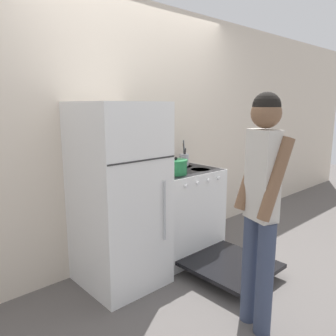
# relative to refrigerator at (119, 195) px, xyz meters

# --- Properties ---
(ground_plane) EXTENTS (14.00, 14.00, 0.00)m
(ground_plane) POSITION_rel_refrigerator_xyz_m (0.47, 0.35, -0.79)
(ground_plane) COLOR #5B5654
(wall_back) EXTENTS (10.00, 0.06, 2.55)m
(wall_back) POSITION_rel_refrigerator_xyz_m (0.47, 0.38, 0.48)
(wall_back) COLOR beige
(wall_back) RESTS_ON ground_plane
(refrigerator) EXTENTS (0.66, 0.72, 1.58)m
(refrigerator) POSITION_rel_refrigerator_xyz_m (0.00, 0.00, 0.00)
(refrigerator) COLOR white
(refrigerator) RESTS_ON ground_plane
(stove_range) EXTENTS (0.77, 1.34, 0.90)m
(stove_range) POSITION_rel_refrigerator_xyz_m (0.77, -0.00, -0.34)
(stove_range) COLOR white
(stove_range) RESTS_ON ground_plane
(dutch_oven_pot) EXTENTS (0.27, 0.22, 0.17)m
(dutch_oven_pot) POSITION_rel_refrigerator_xyz_m (0.60, -0.09, 0.19)
(dutch_oven_pot) COLOR #237A42
(dutch_oven_pot) RESTS_ON stove_range
(tea_kettle) EXTENTS (0.19, 0.15, 0.20)m
(tea_kettle) POSITION_rel_refrigerator_xyz_m (0.61, 0.16, 0.17)
(tea_kettle) COLOR silver
(tea_kettle) RESTS_ON stove_range
(utensil_jar) EXTENTS (0.10, 0.10, 0.28)m
(utensil_jar) POSITION_rel_refrigerator_xyz_m (0.96, 0.17, 0.19)
(utensil_jar) COLOR #B7BABF
(utensil_jar) RESTS_ON stove_range
(person) EXTENTS (0.34, 0.39, 1.64)m
(person) POSITION_rel_refrigerator_xyz_m (0.35, -1.16, 0.14)
(person) COLOR #38425B
(person) RESTS_ON ground_plane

